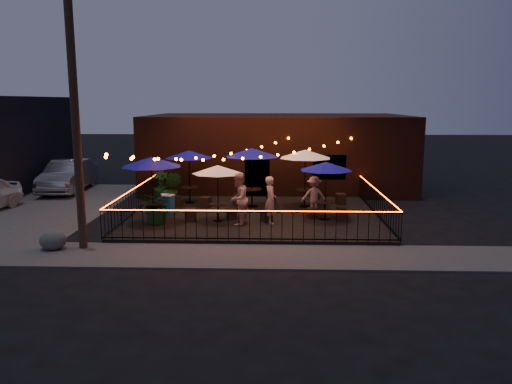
# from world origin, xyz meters

# --- Properties ---
(ground) EXTENTS (110.00, 110.00, 0.00)m
(ground) POSITION_xyz_m (0.00, 0.00, 0.00)
(ground) COLOR black
(ground) RESTS_ON ground
(patio) EXTENTS (10.00, 8.00, 0.15)m
(patio) POSITION_xyz_m (0.00, 2.00, 0.07)
(patio) COLOR black
(patio) RESTS_ON ground
(sidewalk) EXTENTS (18.00, 2.50, 0.05)m
(sidewalk) POSITION_xyz_m (0.00, -3.25, 0.03)
(sidewalk) COLOR #423E3D
(sidewalk) RESTS_ON ground
(brick_building) EXTENTS (14.00, 8.00, 4.00)m
(brick_building) POSITION_xyz_m (1.00, 9.99, 2.00)
(brick_building) COLOR #3A190F
(brick_building) RESTS_ON ground
(utility_pole) EXTENTS (0.26, 0.26, 8.00)m
(utility_pole) POSITION_xyz_m (-5.40, -2.60, 4.00)
(utility_pole) COLOR #341F15
(utility_pole) RESTS_ON ground
(fence_front) EXTENTS (10.00, 0.04, 1.04)m
(fence_front) POSITION_xyz_m (0.00, -2.00, 0.66)
(fence_front) COLOR black
(fence_front) RESTS_ON patio
(fence_left) EXTENTS (0.04, 8.00, 1.04)m
(fence_left) POSITION_xyz_m (-5.00, 2.00, 0.66)
(fence_left) COLOR black
(fence_left) RESTS_ON patio
(fence_right) EXTENTS (0.04, 8.00, 1.04)m
(fence_right) POSITION_xyz_m (5.00, 2.00, 0.66)
(fence_right) COLOR black
(fence_right) RESTS_ON patio
(festoon_lights) EXTENTS (10.02, 8.72, 1.32)m
(festoon_lights) POSITION_xyz_m (-1.01, 1.70, 2.52)
(festoon_lights) COLOR #EB5001
(festoon_lights) RESTS_ON ground
(cafe_table_0) EXTENTS (2.81, 2.81, 2.54)m
(cafe_table_0) POSITION_xyz_m (-3.80, 0.40, 2.47)
(cafe_table_0) COLOR black
(cafe_table_0) RESTS_ON patio
(cafe_table_1) EXTENTS (2.88, 2.88, 2.41)m
(cafe_table_1) POSITION_xyz_m (-3.04, 4.29, 2.35)
(cafe_table_1) COLOR black
(cafe_table_1) RESTS_ON patio
(cafe_table_2) EXTENTS (2.16, 2.16, 2.19)m
(cafe_table_2) POSITION_xyz_m (-1.36, 0.81, 2.15)
(cafe_table_2) COLOR black
(cafe_table_2) RESTS_ON patio
(cafe_table_3) EXTENTS (2.85, 2.85, 2.60)m
(cafe_table_3) POSITION_xyz_m (-0.16, 3.51, 2.52)
(cafe_table_3) COLOR black
(cafe_table_3) RESTS_ON patio
(cafe_table_4) EXTENTS (2.73, 2.73, 2.28)m
(cafe_table_4) POSITION_xyz_m (2.82, 1.19, 2.24)
(cafe_table_4) COLOR black
(cafe_table_4) RESTS_ON patio
(cafe_table_5) EXTENTS (2.86, 2.86, 2.53)m
(cafe_table_5) POSITION_xyz_m (2.17, 3.60, 2.46)
(cafe_table_5) COLOR black
(cafe_table_5) RESTS_ON patio
(bistro_chair_0) EXTENTS (0.42, 0.42, 0.43)m
(bistro_chair_0) POSITION_xyz_m (-3.77, 0.49, 0.37)
(bistro_chair_0) COLOR black
(bistro_chair_0) RESTS_ON patio
(bistro_chair_1) EXTENTS (0.46, 0.46, 0.49)m
(bistro_chair_1) POSITION_xyz_m (-2.45, 0.77, 0.39)
(bistro_chair_1) COLOR black
(bistro_chair_1) RESTS_ON patio
(bistro_chair_2) EXTENTS (0.57, 0.57, 0.51)m
(bistro_chair_2) POSITION_xyz_m (-3.58, 3.35, 0.41)
(bistro_chair_2) COLOR black
(bistro_chair_2) RESTS_ON patio
(bistro_chair_3) EXTENTS (0.49, 0.49, 0.47)m
(bistro_chair_3) POSITION_xyz_m (-2.18, 3.26, 0.38)
(bistro_chair_3) COLOR black
(bistro_chair_3) RESTS_ON patio
(bistro_chair_4) EXTENTS (0.45, 0.45, 0.41)m
(bistro_chair_4) POSITION_xyz_m (-0.86, 1.18, 0.36)
(bistro_chair_4) COLOR black
(bistro_chair_4) RESTS_ON patio
(bistro_chair_5) EXTENTS (0.48, 0.48, 0.45)m
(bistro_chair_5) POSITION_xyz_m (0.53, 0.75, 0.37)
(bistro_chair_5) COLOR black
(bistro_chair_5) RESTS_ON patio
(bistro_chair_6) EXTENTS (0.51, 0.51, 0.48)m
(bistro_chair_6) POSITION_xyz_m (-0.79, 3.79, 0.39)
(bistro_chair_6) COLOR black
(bistro_chair_6) RESTS_ON patio
(bistro_chair_7) EXTENTS (0.44, 0.44, 0.43)m
(bistro_chair_7) POSITION_xyz_m (0.68, 3.99, 0.36)
(bistro_chair_7) COLOR black
(bistro_chair_7) RESTS_ON patio
(bistro_chair_8) EXTENTS (0.43, 0.43, 0.40)m
(bistro_chair_8) POSITION_xyz_m (2.32, 1.40, 0.35)
(bistro_chair_8) COLOR black
(bistro_chair_8) RESTS_ON patio
(bistro_chair_9) EXTENTS (0.43, 0.43, 0.47)m
(bistro_chair_9) POSITION_xyz_m (3.48, 1.30, 0.39)
(bistro_chair_9) COLOR black
(bistro_chair_9) RESTS_ON patio
(bistro_chair_10) EXTENTS (0.37, 0.37, 0.41)m
(bistro_chair_10) POSITION_xyz_m (2.70, 4.13, 0.35)
(bistro_chair_10) COLOR black
(bistro_chair_10) RESTS_ON patio
(bistro_chair_11) EXTENTS (0.47, 0.47, 0.48)m
(bistro_chair_11) POSITION_xyz_m (3.84, 4.20, 0.39)
(bistro_chair_11) COLOR black
(bistro_chair_11) RESTS_ON patio
(patron_a) EXTENTS (0.56, 0.73, 1.81)m
(patron_a) POSITION_xyz_m (0.67, 0.51, 1.05)
(patron_a) COLOR tan
(patron_a) RESTS_ON patio
(patron_b) EXTENTS (1.03, 1.16, 1.97)m
(patron_b) POSITION_xyz_m (-0.54, 0.25, 1.14)
(patron_b) COLOR tan
(patron_b) RESTS_ON patio
(patron_c) EXTENTS (1.02, 0.59, 1.58)m
(patron_c) POSITION_xyz_m (2.45, 2.08, 0.94)
(patron_c) COLOR #D7AC8C
(patron_c) RESTS_ON patio
(potted_shrub_a) EXTENTS (1.53, 1.37, 1.54)m
(potted_shrub_a) POSITION_xyz_m (-3.60, 0.31, 0.92)
(potted_shrub_a) COLOR #183F0D
(potted_shrub_a) RESTS_ON patio
(potted_shrub_b) EXTENTS (0.96, 0.84, 1.54)m
(potted_shrub_b) POSITION_xyz_m (-3.70, 3.50, 0.92)
(potted_shrub_b) COLOR #183911
(potted_shrub_b) RESTS_ON patio
(potted_shrub_c) EXTENTS (0.92, 0.92, 1.29)m
(potted_shrub_c) POSITION_xyz_m (-4.60, 5.38, 0.79)
(potted_shrub_c) COLOR #10400C
(potted_shrub_c) RESTS_ON patio
(cooler) EXTENTS (0.73, 0.62, 0.82)m
(cooler) POSITION_xyz_m (-3.63, 1.92, 0.57)
(cooler) COLOR #1963AC
(cooler) RESTS_ON patio
(boulder) EXTENTS (0.97, 0.85, 0.68)m
(boulder) POSITION_xyz_m (-6.31, -2.79, 0.34)
(boulder) COLOR #4D4D48
(boulder) RESTS_ON ground
(car_silver) EXTENTS (2.09, 5.18, 1.67)m
(car_silver) POSITION_xyz_m (-10.16, 7.87, 0.84)
(car_silver) COLOR #999AA0
(car_silver) RESTS_ON ground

